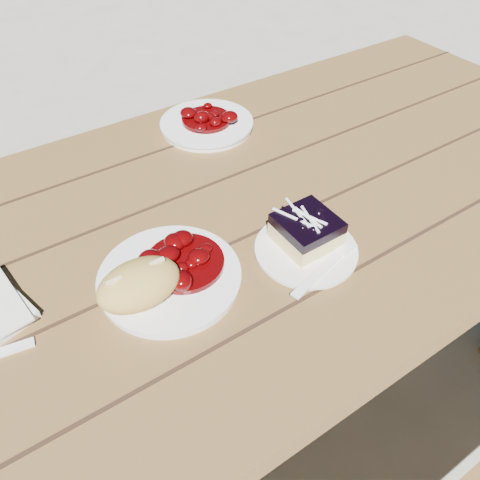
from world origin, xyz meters
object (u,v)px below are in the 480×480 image
picnic_table (191,287)px  second_plate (207,125)px  main_plate (170,278)px  bread_roll (139,285)px  dessert_plate (306,251)px  blueberry_cake (307,230)px

picnic_table → second_plate: (0.20, 0.27, 0.17)m
main_plate → bread_roll: size_ratio=1.74×
bread_roll → second_plate: size_ratio=0.61×
bread_roll → second_plate: 0.51m
picnic_table → main_plate: bearing=-128.7°
dessert_plate → blueberry_cake: bearing=56.3°
blueberry_cake → dessert_plate: bearing=-124.0°
picnic_table → dessert_plate: bearing=-50.4°
dessert_plate → blueberry_cake: size_ratio=1.79×
picnic_table → blueberry_cake: (0.15, -0.15, 0.20)m
picnic_table → bread_roll: 0.28m
picnic_table → main_plate: 0.21m
picnic_table → blueberry_cake: bearing=-45.7°
blueberry_cake → second_plate: (0.05, 0.42, -0.03)m
picnic_table → bread_roll: (-0.13, -0.12, 0.21)m
dessert_plate → blueberry_cake: blueberry_cake is taller
main_plate → blueberry_cake: size_ratio=2.36×
main_plate → second_plate: size_ratio=1.07×
bread_roll → second_plate: bread_roll is taller
picnic_table → second_plate: size_ratio=9.85×
bread_roll → second_plate: bearing=48.8°
picnic_table → main_plate: (-0.08, -0.10, 0.17)m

